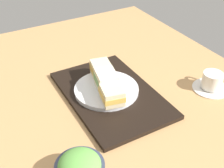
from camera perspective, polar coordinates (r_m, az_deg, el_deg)
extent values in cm
cube|color=tan|center=(97.93, 1.83, -3.69)|extent=(140.00, 100.00, 3.00)
cube|color=black|center=(97.98, -0.25, -1.99)|extent=(41.95, 27.37, 1.45)
cylinder|color=silver|center=(97.72, -1.09, -1.08)|extent=(21.40, 21.40, 1.38)
cube|color=beige|center=(102.55, -2.06, 1.81)|extent=(8.96, 7.74, 1.41)
cube|color=gold|center=(101.49, -2.09, 2.73)|extent=(9.37, 7.91, 2.50)
cube|color=beige|center=(100.45, -2.11, 3.67)|extent=(8.96, 7.74, 1.41)
cube|color=beige|center=(96.79, -1.10, -0.32)|extent=(8.96, 7.74, 1.78)
cube|color=#669347|center=(95.55, -1.12, 0.73)|extent=(9.57, 8.08, 2.52)
cube|color=beige|center=(94.35, -1.13, 1.80)|extent=(8.96, 7.74, 1.78)
cube|color=beige|center=(91.38, -0.02, -2.86)|extent=(8.96, 7.74, 1.56)
cube|color=gold|center=(90.35, -0.02, -2.02)|extent=(9.18, 8.10, 1.83)
cube|color=beige|center=(89.33, -0.02, -1.15)|extent=(8.96, 7.74, 1.56)
ellipsoid|color=#5B9E42|center=(71.02, -6.32, -15.39)|extent=(10.18, 10.18, 5.60)
cylinder|color=silver|center=(107.01, 18.54, -0.70)|extent=(12.34, 12.34, 0.80)
cylinder|color=silver|center=(105.27, 18.86, 0.70)|extent=(6.83, 6.83, 5.55)
cylinder|color=black|center=(104.02, 19.10, 1.77)|extent=(6.29, 6.29, 0.40)
torus|color=silver|center=(108.17, 17.96, 1.89)|extent=(3.95, 2.05, 3.91)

